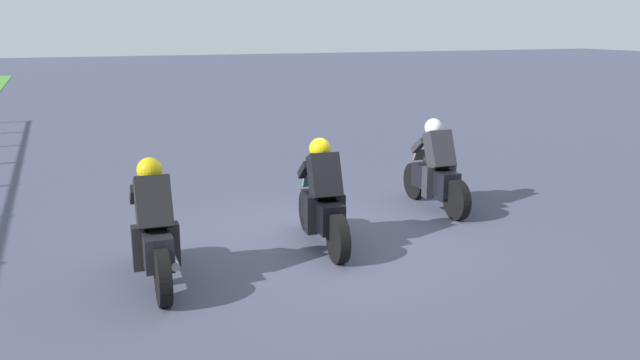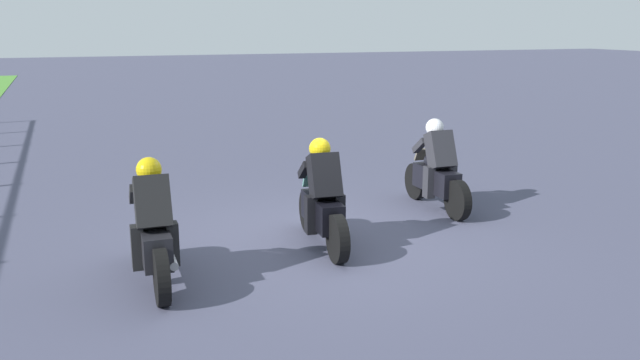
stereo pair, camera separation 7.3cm
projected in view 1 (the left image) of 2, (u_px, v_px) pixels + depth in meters
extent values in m
plane|color=#43445A|center=(319.00, 241.00, 9.54)|extent=(120.00, 120.00, 0.00)
cylinder|color=black|center=(415.00, 181.00, 11.79)|extent=(0.64, 0.16, 0.64)
cylinder|color=black|center=(457.00, 200.00, 10.51)|extent=(0.64, 0.16, 0.64)
cube|color=black|center=(435.00, 179.00, 11.11)|extent=(1.11, 0.35, 0.40)
ellipsoid|color=black|center=(433.00, 161.00, 11.13)|extent=(0.49, 0.31, 0.24)
cube|color=red|center=(451.00, 185.00, 10.64)|extent=(0.06, 0.16, 0.08)
cylinder|color=#A5A5AD|center=(454.00, 191.00, 10.87)|extent=(0.42, 0.11, 0.10)
cube|color=#28282D|center=(439.00, 150.00, 10.90)|extent=(0.50, 0.41, 0.66)
sphere|color=silver|center=(434.00, 127.00, 11.03)|extent=(0.31, 0.31, 0.30)
cube|color=#625C4D|center=(422.00, 154.00, 11.49)|extent=(0.16, 0.26, 0.23)
cube|color=#28282D|center=(428.00, 182.00, 10.94)|extent=(0.18, 0.15, 0.52)
cube|color=#28282D|center=(449.00, 180.00, 11.07)|extent=(0.18, 0.15, 0.52)
cube|color=#28282D|center=(419.00, 145.00, 11.19)|extent=(0.39, 0.11, 0.31)
cube|color=#28282D|center=(438.00, 144.00, 11.30)|extent=(0.39, 0.11, 0.31)
cylinder|color=black|center=(309.00, 211.00, 9.91)|extent=(0.65, 0.19, 0.64)
cylinder|color=black|center=(338.00, 239.00, 8.60)|extent=(0.65, 0.19, 0.64)
cube|color=black|center=(322.00, 211.00, 9.22)|extent=(1.12, 0.41, 0.40)
ellipsoid|color=black|center=(320.00, 189.00, 9.24)|extent=(0.50, 0.34, 0.24)
cube|color=red|center=(334.00, 220.00, 8.74)|extent=(0.07, 0.16, 0.08)
cylinder|color=#A5A5AD|center=(341.00, 226.00, 8.96)|extent=(0.43, 0.13, 0.10)
cube|color=black|center=(325.00, 176.00, 9.00)|extent=(0.52, 0.44, 0.66)
sphere|color=gold|center=(320.00, 149.00, 9.13)|extent=(0.32, 0.32, 0.30)
cube|color=#529284|center=(312.00, 180.00, 9.61)|extent=(0.18, 0.27, 0.23)
cube|color=black|center=(311.00, 215.00, 9.05)|extent=(0.19, 0.15, 0.52)
cube|color=black|center=(339.00, 212.00, 9.16)|extent=(0.19, 0.15, 0.52)
cube|color=black|center=(304.00, 170.00, 9.30)|extent=(0.39, 0.13, 0.31)
cube|color=black|center=(329.00, 168.00, 9.41)|extent=(0.39, 0.13, 0.31)
cylinder|color=black|center=(150.00, 240.00, 8.57)|extent=(0.64, 0.16, 0.64)
cylinder|color=black|center=(163.00, 278.00, 7.28)|extent=(0.64, 0.16, 0.64)
cube|color=black|center=(155.00, 243.00, 7.88)|extent=(1.11, 0.35, 0.40)
ellipsoid|color=black|center=(152.00, 216.00, 7.91)|extent=(0.49, 0.31, 0.24)
cube|color=red|center=(160.00, 255.00, 7.41)|extent=(0.06, 0.16, 0.08)
cylinder|color=#A5A5AD|center=(173.00, 261.00, 7.64)|extent=(0.42, 0.11, 0.10)
cube|color=black|center=(153.00, 203.00, 7.67)|extent=(0.50, 0.41, 0.66)
sphere|color=gold|center=(150.00, 170.00, 7.80)|extent=(0.31, 0.31, 0.30)
cube|color=#398E50|center=(149.00, 205.00, 8.26)|extent=(0.16, 0.26, 0.23)
cube|color=black|center=(138.00, 248.00, 7.71)|extent=(0.18, 0.15, 0.52)
cube|color=black|center=(173.00, 244.00, 7.84)|extent=(0.18, 0.15, 0.52)
cube|color=black|center=(134.00, 194.00, 7.96)|extent=(0.39, 0.11, 0.31)
cube|color=black|center=(165.00, 192.00, 8.08)|extent=(0.39, 0.11, 0.31)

